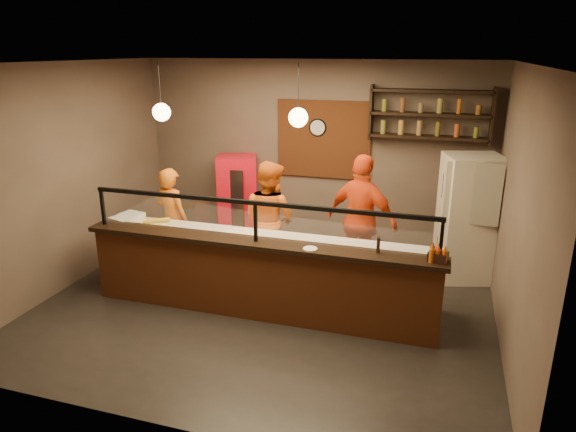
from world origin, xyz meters
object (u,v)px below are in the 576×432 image
(cook_mid, at_px, (270,220))
(condiment_caddy, at_px, (438,257))
(cook_left, at_px, (172,219))
(pepper_mill, at_px, (378,245))
(fridge, at_px, (468,218))
(red_cooler, at_px, (238,200))
(pizza_dough, at_px, (237,236))
(wall_clock, at_px, (318,127))
(cook_right, at_px, (362,220))

(cook_mid, distance_m, condiment_caddy, 2.80)
(cook_left, xyz_separation_m, pepper_mill, (3.32, -1.04, 0.34))
(fridge, relative_size, red_cooler, 1.19)
(cook_mid, relative_size, pizza_dough, 3.19)
(cook_left, bearing_deg, red_cooler, -94.55)
(wall_clock, distance_m, fridge, 2.83)
(red_cooler, relative_size, pepper_mill, 8.28)
(cook_left, relative_size, condiment_caddy, 7.95)
(cook_right, height_order, pizza_dough, cook_right)
(cook_mid, relative_size, condiment_caddy, 8.74)
(red_cooler, height_order, pepper_mill, red_cooler)
(cook_mid, bearing_deg, pizza_dough, 98.19)
(wall_clock, relative_size, cook_mid, 0.17)
(pepper_mill, bearing_deg, cook_left, 162.58)
(condiment_caddy, bearing_deg, cook_right, 126.84)
(red_cooler, bearing_deg, cook_left, -132.04)
(cook_right, distance_m, fridge, 1.63)
(cook_mid, bearing_deg, cook_left, 29.32)
(cook_right, relative_size, fridge, 1.03)
(wall_clock, distance_m, pepper_mill, 3.19)
(red_cooler, bearing_deg, pepper_mill, -60.68)
(pizza_dough, bearing_deg, cook_right, 31.81)
(wall_clock, bearing_deg, pepper_mill, -62.33)
(fridge, relative_size, pepper_mill, 9.87)
(pizza_dough, bearing_deg, cook_mid, 76.14)
(fridge, bearing_deg, pizza_dough, -168.07)
(cook_right, distance_m, pepper_mill, 1.47)
(cook_left, height_order, red_cooler, cook_left)
(cook_left, xyz_separation_m, cook_mid, (1.54, 0.20, 0.08))
(condiment_caddy, bearing_deg, fridge, 79.21)
(cook_left, relative_size, cook_mid, 0.91)
(fridge, relative_size, pizza_dough, 3.37)
(cook_mid, relative_size, red_cooler, 1.13)
(cook_left, height_order, fridge, fridge)
(cook_left, xyz_separation_m, red_cooler, (0.55, 1.35, -0.02))
(fridge, bearing_deg, cook_mid, 179.81)
(red_cooler, bearing_deg, fridge, -25.21)
(condiment_caddy, bearing_deg, cook_mid, 152.16)
(wall_clock, height_order, cook_mid, wall_clock)
(cook_left, distance_m, condiment_caddy, 4.17)
(cook_mid, relative_size, pepper_mill, 9.37)
(wall_clock, relative_size, fridge, 0.16)
(cook_left, height_order, pepper_mill, cook_left)
(fridge, bearing_deg, pepper_mill, -133.73)
(red_cooler, bearing_deg, cook_mid, -69.17)
(red_cooler, height_order, condiment_caddy, red_cooler)
(cook_right, relative_size, pizza_dough, 3.45)
(red_cooler, xyz_separation_m, pizza_dough, (0.79, -1.96, 0.11))
(fridge, xyz_separation_m, condiment_caddy, (-0.40, -2.10, 0.17))
(red_cooler, relative_size, pizza_dough, 2.82)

